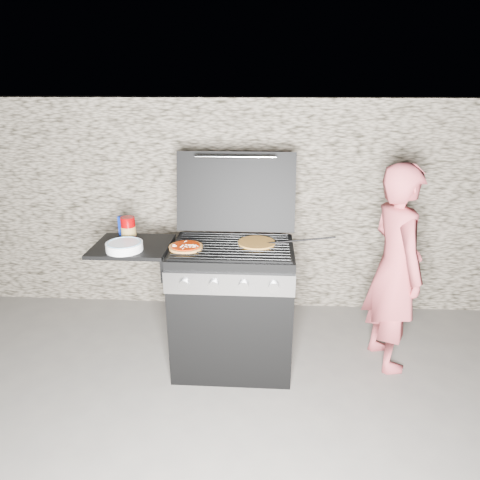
# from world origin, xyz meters

# --- Properties ---
(ground) EXTENTS (50.00, 50.00, 0.00)m
(ground) POSITION_xyz_m (0.00, 0.00, 0.00)
(ground) COLOR #58544E
(stone_wall) EXTENTS (8.00, 0.35, 1.80)m
(stone_wall) POSITION_xyz_m (0.00, 1.05, 0.90)
(stone_wall) COLOR tan
(stone_wall) RESTS_ON ground
(gas_grill) EXTENTS (1.34, 0.79, 0.91)m
(gas_grill) POSITION_xyz_m (-0.25, 0.00, 0.46)
(gas_grill) COLOR black
(gas_grill) RESTS_ON ground
(pizza_topped) EXTENTS (0.23, 0.23, 0.02)m
(pizza_topped) POSITION_xyz_m (-0.30, -0.07, 0.92)
(pizza_topped) COLOR gold
(pizza_topped) RESTS_ON gas_grill
(pizza_plain) EXTENTS (0.26, 0.26, 0.01)m
(pizza_plain) POSITION_xyz_m (0.16, 0.04, 0.92)
(pizza_plain) COLOR gold
(pizza_plain) RESTS_ON gas_grill
(sauce_jar) EXTENTS (0.12, 0.12, 0.15)m
(sauce_jar) POSITION_xyz_m (-0.72, 0.12, 0.98)
(sauce_jar) COLOR #810103
(sauce_jar) RESTS_ON gas_grill
(blue_carton) EXTENTS (0.07, 0.06, 0.14)m
(blue_carton) POSITION_xyz_m (-0.78, 0.18, 0.97)
(blue_carton) COLOR navy
(blue_carton) RESTS_ON gas_grill
(plate_stack) EXTENTS (0.30, 0.30, 0.05)m
(plate_stack) POSITION_xyz_m (-0.68, -0.11, 0.93)
(plate_stack) COLOR white
(plate_stack) RESTS_ON gas_grill
(person) EXTENTS (0.45, 0.59, 1.45)m
(person) POSITION_xyz_m (1.10, 0.11, 0.72)
(person) COLOR #BA484D
(person) RESTS_ON ground
(tongs) EXTENTS (0.44, 0.08, 0.09)m
(tongs) POSITION_xyz_m (0.44, 0.00, 0.96)
(tongs) COLOR black
(tongs) RESTS_ON gas_grill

